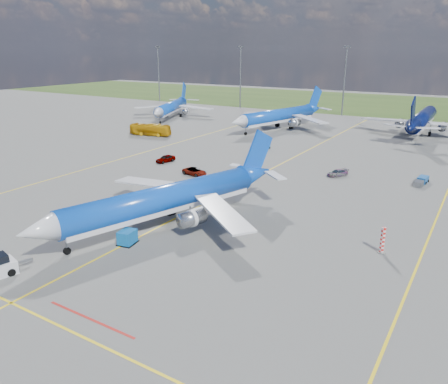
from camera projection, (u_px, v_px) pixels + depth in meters
The scene contains 16 objects.
ground at pixel (156, 229), 55.39m from camera, with size 400.00×400.00×0.00m, color #545452.
grass_strip at pixel (396, 105), 176.81m from camera, with size 400.00×80.00×0.01m, color #2D4719.
taxiway_lines at pixel (257, 177), 77.73m from camera, with size 60.25×160.00×0.02m.
floodlight_masts at pixel (408, 80), 135.53m from camera, with size 202.20×0.50×22.70m.
warning_post at pixel (383, 240), 48.48m from camera, with size 0.50×0.50×3.00m, color red.
bg_jet_nw at pixel (172, 118), 144.24m from camera, with size 28.83×37.84×9.91m, color blue, non-canonical shape.
bg_jet_nnw at pixel (278, 129), 123.92m from camera, with size 31.04×40.74×10.67m, color blue, non-canonical shape.
bg_jet_n at pixel (420, 133), 117.44m from camera, with size 32.33×42.44×11.11m, color #07103C, non-canonical shape.
main_airliner at pixel (165, 225), 56.53m from camera, with size 29.63×38.89×10.19m, color blue, non-canonical shape.
uld_container at pixel (127, 237), 50.89m from camera, with size 1.63×2.03×1.63m, color #0C5FAD.
apron_bus at pixel (150, 130), 114.14m from camera, with size 2.57×11.00×3.06m, color #D4990C.
service_car_a at pixel (166, 159), 87.53m from camera, with size 1.71×4.25×1.45m, color #999999.
service_car_b at pixel (195, 172), 78.55m from camera, with size 2.22×4.80×1.34m, color #999999.
service_car_c at pixel (338, 173), 77.98m from camera, with size 1.66×4.08×1.18m, color #999999.
baggage_tug_w at pixel (421, 181), 73.51m from camera, with size 1.79×4.93×1.08m.
baggage_tug_c at pixel (264, 148), 98.32m from camera, with size 1.34×4.53×1.01m.
Camera 1 is at (34.16, -39.05, 21.76)m, focal length 35.00 mm.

